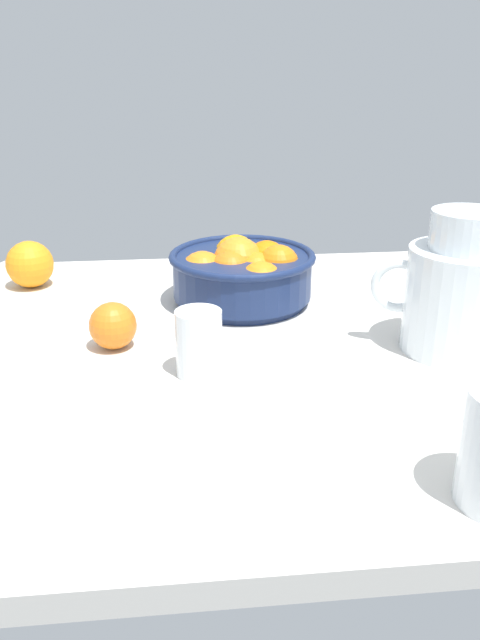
# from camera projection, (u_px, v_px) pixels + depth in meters

# --- Properties ---
(ground_plane) EXTENTS (1.11, 0.86, 0.03)m
(ground_plane) POSITION_uv_depth(u_px,v_px,m) (252.00, 356.00, 0.91)
(ground_plane) COLOR silver
(fruit_bowl) EXTENTS (0.23, 0.23, 0.10)m
(fruit_bowl) POSITION_uv_depth(u_px,v_px,m) (243.00, 273.00, 1.05)
(fruit_bowl) COLOR navy
(fruit_bowl) RESTS_ON ground_plane
(juice_pitcher) EXTENTS (0.19, 0.15, 0.20)m
(juice_pitcher) POSITION_uv_depth(u_px,v_px,m) (460.00, 300.00, 0.87)
(juice_pitcher) COLOR white
(juice_pitcher) RESTS_ON ground_plane
(juice_glass) EXTENTS (0.06, 0.06, 0.08)m
(juice_glass) POSITION_uv_depth(u_px,v_px,m) (199.00, 345.00, 0.81)
(juice_glass) COLOR white
(juice_glass) RESTS_ON ground_plane
(loose_orange_0) EXTENTS (0.08, 0.08, 0.08)m
(loose_orange_0) POSITION_uv_depth(u_px,v_px,m) (30.00, 264.00, 1.12)
(loose_orange_0) COLOR orange
(loose_orange_0) RESTS_ON ground_plane
(loose_orange_1) EXTENTS (0.06, 0.06, 0.06)m
(loose_orange_1) POSITION_uv_depth(u_px,v_px,m) (113.00, 326.00, 0.89)
(loose_orange_1) COLOR orange
(loose_orange_1) RESTS_ON ground_plane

